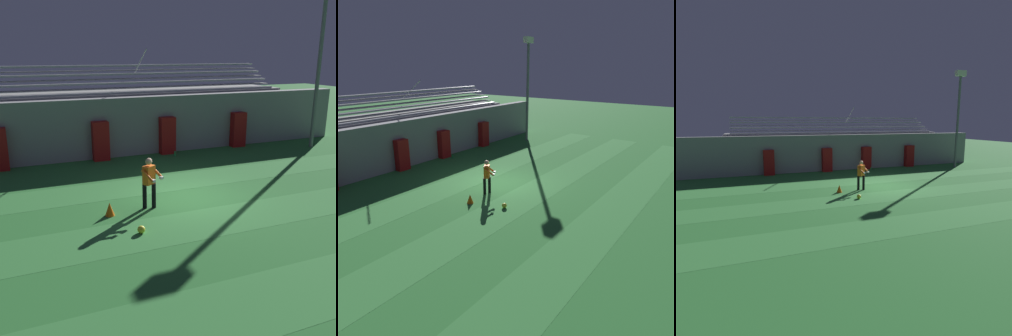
# 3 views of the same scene
# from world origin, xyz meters

# --- Properties ---
(ground_plane) EXTENTS (80.00, 80.00, 0.00)m
(ground_plane) POSITION_xyz_m (0.00, 0.00, 0.00)
(ground_plane) COLOR #2D7533
(turf_stripe_near) EXTENTS (28.00, 1.93, 0.01)m
(turf_stripe_near) POSITION_xyz_m (0.00, -6.00, 0.00)
(turf_stripe_near) COLOR #38843D
(turf_stripe_near) RESTS_ON ground
(turf_stripe_mid) EXTENTS (28.00, 1.93, 0.01)m
(turf_stripe_mid) POSITION_xyz_m (0.00, -2.14, 0.00)
(turf_stripe_mid) COLOR #38843D
(turf_stripe_mid) RESTS_ON ground
(turf_stripe_far) EXTENTS (28.00, 1.93, 0.01)m
(turf_stripe_far) POSITION_xyz_m (0.00, 1.71, 0.00)
(turf_stripe_far) COLOR #38843D
(turf_stripe_far) RESTS_ON ground
(back_wall) EXTENTS (24.00, 0.60, 2.80)m
(back_wall) POSITION_xyz_m (0.00, 6.50, 1.40)
(back_wall) COLOR gray
(back_wall) RESTS_ON ground
(padding_pillar_gate_left) EXTENTS (0.75, 0.44, 1.82)m
(padding_pillar_gate_left) POSITION_xyz_m (-1.66, 5.95, 0.91)
(padding_pillar_gate_left) COLOR maroon
(padding_pillar_gate_left) RESTS_ON ground
(padding_pillar_gate_right) EXTENTS (0.75, 0.44, 1.82)m
(padding_pillar_gate_right) POSITION_xyz_m (1.66, 5.95, 0.91)
(padding_pillar_gate_right) COLOR maroon
(padding_pillar_gate_right) RESTS_ON ground
(padding_pillar_far_left) EXTENTS (0.75, 0.44, 1.82)m
(padding_pillar_far_left) POSITION_xyz_m (-6.02, 5.95, 0.91)
(padding_pillar_far_left) COLOR maroon
(padding_pillar_far_left) RESTS_ON ground
(padding_pillar_far_right) EXTENTS (0.75, 0.44, 1.82)m
(padding_pillar_far_right) POSITION_xyz_m (5.72, 5.95, 0.91)
(padding_pillar_far_right) COLOR maroon
(padding_pillar_far_right) RESTS_ON ground
(bleacher_stand) EXTENTS (18.00, 3.35, 5.03)m
(bleacher_stand) POSITION_xyz_m (0.00, 8.49, 1.50)
(bleacher_stand) COLOR gray
(bleacher_stand) RESTS_ON ground
(floodlight_pole) EXTENTS (0.90, 0.36, 7.93)m
(floodlight_pole) POSITION_xyz_m (9.30, 4.38, 5.02)
(floodlight_pole) COLOR slate
(floodlight_pole) RESTS_ON ground
(goalkeeper) EXTENTS (0.73, 0.70, 1.67)m
(goalkeeper) POSITION_xyz_m (-1.59, -0.44, 0.95)
(goalkeeper) COLOR black
(goalkeeper) RESTS_ON ground
(soccer_ball) EXTENTS (0.22, 0.22, 0.22)m
(soccer_ball) POSITION_xyz_m (-2.44, -2.08, 0.11)
(soccer_ball) COLOR yellow
(soccer_ball) RESTS_ON ground
(traffic_cone) EXTENTS (0.30, 0.30, 0.42)m
(traffic_cone) POSITION_xyz_m (-2.93, -0.54, 0.21)
(traffic_cone) COLOR orange
(traffic_cone) RESTS_ON ground
(water_bottle) EXTENTS (0.07, 0.07, 0.24)m
(water_bottle) POSITION_xyz_m (1.82, 5.35, 0.12)
(water_bottle) COLOR green
(water_bottle) RESTS_ON ground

